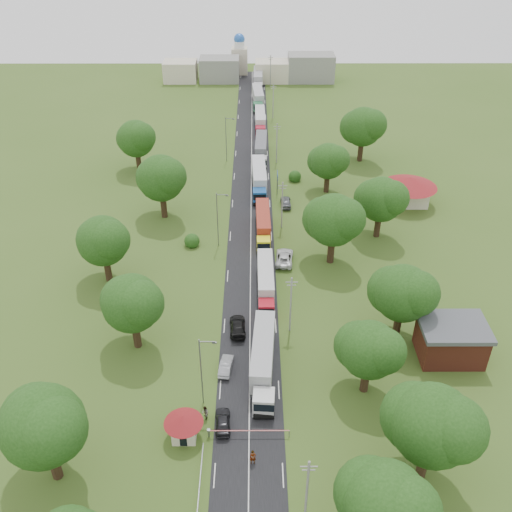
{
  "coord_description": "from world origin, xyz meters",
  "views": [
    {
      "loc": [
        0.65,
        -67.08,
        52.31
      ],
      "look_at": [
        0.88,
        7.19,
        3.0
      ],
      "focal_mm": 40.0,
      "sensor_mm": 36.0,
      "label": 1
    }
  ],
  "objects_px": {
    "truck_0": "(263,359)",
    "boom_barrier": "(237,431)",
    "car_lane_mid": "(226,366)",
    "pedestrian_near": "(253,458)",
    "guard_booth": "(184,424)",
    "info_sign": "(277,178)",
    "car_lane_front": "(223,422)"
  },
  "relations": [
    {
      "from": "guard_booth",
      "to": "info_sign",
      "type": "xyz_separation_m",
      "value": [
        12.4,
        60.0,
        0.84
      ]
    },
    {
      "from": "boom_barrier",
      "to": "car_lane_front",
      "type": "xyz_separation_m",
      "value": [
        -1.64,
        1.5,
        -0.17
      ]
    },
    {
      "from": "info_sign",
      "to": "pedestrian_near",
      "type": "height_order",
      "value": "info_sign"
    },
    {
      "from": "truck_0",
      "to": "car_lane_mid",
      "type": "distance_m",
      "value": 4.94
    },
    {
      "from": "info_sign",
      "to": "car_lane_front",
      "type": "bearing_deg",
      "value": -97.98
    },
    {
      "from": "boom_barrier",
      "to": "truck_0",
      "type": "height_order",
      "value": "truck_0"
    },
    {
      "from": "truck_0",
      "to": "pedestrian_near",
      "type": "height_order",
      "value": "truck_0"
    },
    {
      "from": "truck_0",
      "to": "car_lane_mid",
      "type": "xyz_separation_m",
      "value": [
        -4.68,
        0.4,
        -1.53
      ]
    },
    {
      "from": "guard_booth",
      "to": "info_sign",
      "type": "distance_m",
      "value": 61.27
    },
    {
      "from": "boom_barrier",
      "to": "pedestrian_near",
      "type": "relative_size",
      "value": 4.84
    },
    {
      "from": "truck_0",
      "to": "car_lane_front",
      "type": "bearing_deg",
      "value": -118.61
    },
    {
      "from": "car_lane_front",
      "to": "car_lane_mid",
      "type": "xyz_separation_m",
      "value": [
        0.0,
        8.98,
        -0.04
      ]
    },
    {
      "from": "boom_barrier",
      "to": "guard_booth",
      "type": "bearing_deg",
      "value": -179.99
    },
    {
      "from": "car_lane_front",
      "to": "guard_booth",
      "type": "bearing_deg",
      "value": 16.4
    },
    {
      "from": "info_sign",
      "to": "truck_0",
      "type": "relative_size",
      "value": 0.27
    },
    {
      "from": "info_sign",
      "to": "truck_0",
      "type": "xyz_separation_m",
      "value": [
        -3.52,
        -49.92,
        -0.78
      ]
    },
    {
      "from": "pedestrian_near",
      "to": "info_sign",
      "type": "bearing_deg",
      "value": 81.25
    },
    {
      "from": "info_sign",
      "to": "pedestrian_near",
      "type": "relative_size",
      "value": 2.15
    },
    {
      "from": "info_sign",
      "to": "truck_0",
      "type": "distance_m",
      "value": 50.05
    },
    {
      "from": "guard_booth",
      "to": "pedestrian_near",
      "type": "relative_size",
      "value": 2.31
    },
    {
      "from": "car_lane_front",
      "to": "truck_0",
      "type": "bearing_deg",
      "value": -121.88
    },
    {
      "from": "boom_barrier",
      "to": "car_lane_front",
      "type": "distance_m",
      "value": 2.23
    },
    {
      "from": "info_sign",
      "to": "car_lane_mid",
      "type": "xyz_separation_m",
      "value": [
        -8.2,
        -49.52,
        -2.32
      ]
    },
    {
      "from": "guard_booth",
      "to": "pedestrian_near",
      "type": "height_order",
      "value": "guard_booth"
    },
    {
      "from": "boom_barrier",
      "to": "guard_booth",
      "type": "height_order",
      "value": "guard_booth"
    },
    {
      "from": "truck_0",
      "to": "car_lane_mid",
      "type": "relative_size",
      "value": 3.64
    },
    {
      "from": "car_lane_front",
      "to": "pedestrian_near",
      "type": "relative_size",
      "value": 2.24
    },
    {
      "from": "boom_barrier",
      "to": "car_lane_mid",
      "type": "relative_size",
      "value": 2.21
    },
    {
      "from": "boom_barrier",
      "to": "pedestrian_near",
      "type": "height_order",
      "value": "pedestrian_near"
    },
    {
      "from": "info_sign",
      "to": "car_lane_mid",
      "type": "height_order",
      "value": "info_sign"
    },
    {
      "from": "boom_barrier",
      "to": "car_lane_mid",
      "type": "distance_m",
      "value": 10.61
    },
    {
      "from": "truck_0",
      "to": "boom_barrier",
      "type": "bearing_deg",
      "value": -106.77
    }
  ]
}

